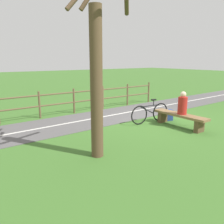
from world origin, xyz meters
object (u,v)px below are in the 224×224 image
at_px(bench, 180,118).
at_px(backpack, 168,115).
at_px(person_seated, 183,104).
at_px(tree_by_path, 97,75).
at_px(bicycle, 150,113).

height_order(bench, backpack, bench).
height_order(person_seated, tree_by_path, tree_by_path).
xyz_separation_m(person_seated, backpack, (0.91, -0.36, -0.62)).
distance_m(bench, bicycle, 1.10).
bearing_deg(tree_by_path, person_seated, -84.46).
height_order(backpack, tree_by_path, tree_by_path).
relative_size(bicycle, backpack, 4.09).
relative_size(person_seated, backpack, 1.90).
bearing_deg(bicycle, backpack, 175.19).
height_order(bench, tree_by_path, tree_by_path).
xyz_separation_m(bicycle, tree_by_path, (-1.42, 3.18, 1.62)).
relative_size(bench, person_seated, 2.61).
bearing_deg(person_seated, backpack, -23.45).
bearing_deg(tree_by_path, bench, -83.34).
bearing_deg(backpack, bench, 156.66).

